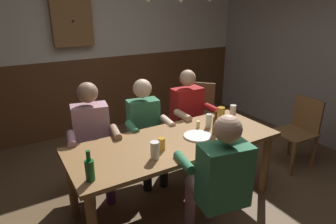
{
  "coord_description": "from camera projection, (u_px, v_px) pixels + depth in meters",
  "views": [
    {
      "loc": [
        -1.35,
        -2.1,
        1.95
      ],
      "look_at": [
        0.0,
        0.17,
        0.97
      ],
      "focal_mm": 30.65,
      "sensor_mm": 36.0,
      "label": 1
    }
  ],
  "objects": [
    {
      "name": "ground_plane",
      "position": [
        176.0,
        203.0,
        3.02
      ],
      "size": [
        6.26,
        6.26,
        0.0
      ],
      "primitive_type": "plane",
      "color": "brown"
    },
    {
      "name": "back_wall_upper",
      "position": [
        93.0,
        18.0,
        4.3
      ],
      "size": [
        5.22,
        0.12,
        1.17
      ],
      "primitive_type": "cube",
      "color": "beige"
    },
    {
      "name": "back_wall_wainscot",
      "position": [
        100.0,
        94.0,
        4.71
      ],
      "size": [
        5.22,
        0.12,
        1.19
      ],
      "primitive_type": "cube",
      "color": "brown",
      "rests_on": "ground_plane"
    },
    {
      "name": "dining_table",
      "position": [
        175.0,
        149.0,
        2.82
      ],
      "size": [
        2.07,
        0.82,
        0.73
      ],
      "color": "brown",
      "rests_on": "ground_plane"
    },
    {
      "name": "person_0",
      "position": [
        92.0,
        135.0,
        3.01
      ],
      "size": [
        0.55,
        0.58,
        1.23
      ],
      "rotation": [
        0.0,
        0.0,
        2.97
      ],
      "color": "#B78493",
      "rests_on": "ground_plane"
    },
    {
      "name": "person_1",
      "position": [
        146.0,
        126.0,
        3.31
      ],
      "size": [
        0.53,
        0.56,
        1.18
      ],
      "rotation": [
        0.0,
        0.0,
        3.02
      ],
      "color": "#33724C",
      "rests_on": "ground_plane"
    },
    {
      "name": "person_2",
      "position": [
        190.0,
        114.0,
        3.61
      ],
      "size": [
        0.53,
        0.52,
        1.22
      ],
      "rotation": [
        0.0,
        0.0,
        3.14
      ],
      "color": "#AD1919",
      "rests_on": "ground_plane"
    },
    {
      "name": "person_3",
      "position": [
        219.0,
        176.0,
        2.3
      ],
      "size": [
        0.57,
        0.59,
        1.22
      ],
      "rotation": [
        0.0,
        0.0,
        -0.17
      ],
      "color": "#33724C",
      "rests_on": "ground_plane"
    },
    {
      "name": "chair_empty_near_right",
      "position": [
        299.0,
        130.0,
        3.64
      ],
      "size": [
        0.47,
        0.47,
        0.88
      ],
      "rotation": [
        0.0,
        0.0,
        1.51
      ],
      "color": "brown",
      "rests_on": "ground_plane"
    },
    {
      "name": "chair_empty_near_left",
      "position": [
        200.0,
        111.0,
        4.29
      ],
      "size": [
        0.62,
        0.62,
        0.88
      ],
      "rotation": [
        0.0,
        0.0,
        -3.94
      ],
      "color": "brown",
      "rests_on": "ground_plane"
    },
    {
      "name": "table_candle",
      "position": [
        198.0,
        125.0,
        3.05
      ],
      "size": [
        0.04,
        0.04,
        0.08
      ],
      "primitive_type": "cylinder",
      "color": "#F9E08C",
      "rests_on": "dining_table"
    },
    {
      "name": "condiment_caddy",
      "position": [
        230.0,
        123.0,
        3.12
      ],
      "size": [
        0.14,
        0.1,
        0.05
      ],
      "primitive_type": "cube",
      "color": "#B2B7BC",
      "rests_on": "dining_table"
    },
    {
      "name": "plate_0",
      "position": [
        198.0,
        136.0,
        2.86
      ],
      "size": [
        0.28,
        0.28,
        0.01
      ],
      "primitive_type": "cylinder",
      "color": "white",
      "rests_on": "dining_table"
    },
    {
      "name": "bottle_0",
      "position": [
        215.0,
        125.0,
        2.89
      ],
      "size": [
        0.06,
        0.06,
        0.25
      ],
      "color": "#593314",
      "rests_on": "dining_table"
    },
    {
      "name": "bottle_1",
      "position": [
        90.0,
        169.0,
        2.12
      ],
      "size": [
        0.07,
        0.07,
        0.25
      ],
      "color": "#195923",
      "rests_on": "dining_table"
    },
    {
      "name": "pint_glass_0",
      "position": [
        162.0,
        144.0,
        2.59
      ],
      "size": [
        0.07,
        0.07,
        0.11
      ],
      "primitive_type": "cylinder",
      "color": "gold",
      "rests_on": "dining_table"
    },
    {
      "name": "pint_glass_1",
      "position": [
        235.0,
        134.0,
        2.78
      ],
      "size": [
        0.08,
        0.08,
        0.11
      ],
      "primitive_type": "cylinder",
      "color": "#E5C64C",
      "rests_on": "dining_table"
    },
    {
      "name": "pint_glass_2",
      "position": [
        209.0,
        121.0,
        3.07
      ],
      "size": [
        0.06,
        0.06,
        0.15
      ],
      "primitive_type": "cylinder",
      "color": "white",
      "rests_on": "dining_table"
    },
    {
      "name": "pint_glass_3",
      "position": [
        155.0,
        150.0,
        2.43
      ],
      "size": [
        0.08,
        0.08,
        0.15
      ],
      "primitive_type": "cylinder",
      "color": "white",
      "rests_on": "dining_table"
    },
    {
      "name": "pint_glass_4",
      "position": [
        221.0,
        114.0,
        3.26
      ],
      "size": [
        0.08,
        0.08,
        0.15
      ],
      "primitive_type": "cylinder",
      "color": "gold",
      "rests_on": "dining_table"
    },
    {
      "name": "pint_glass_5",
      "position": [
        233.0,
        110.0,
        3.42
      ],
      "size": [
        0.08,
        0.08,
        0.12
      ],
      "primitive_type": "cylinder",
      "color": "white",
      "rests_on": "dining_table"
    },
    {
      "name": "wall_dart_cabinet",
      "position": [
        72.0,
        21.0,
        4.03
      ],
      "size": [
        0.56,
        0.15,
        0.7
      ],
      "color": "brown"
    }
  ]
}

